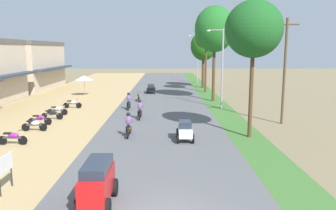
{
  "coord_description": "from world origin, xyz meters",
  "views": [
    {
      "loc": [
        0.28,
        -10.1,
        5.81
      ],
      "look_at": [
        0.49,
        15.08,
        1.52
      ],
      "focal_mm": 35.18,
      "sensor_mm": 36.0,
      "label": 1
    }
  ],
  "objects": [
    {
      "name": "parked_motorbike_third",
      "position": [
        -9.3,
        14.56,
        0.55
      ],
      "size": [
        1.8,
        0.54,
        0.94
      ],
      "color": "black",
      "rests_on": "dirt_shoulder"
    },
    {
      "name": "motorbike_ahead_fourth",
      "position": [
        -2.71,
        26.42,
        0.57
      ],
      "size": [
        0.54,
        1.8,
        0.94
      ],
      "color": "black",
      "rests_on": "road_strip"
    },
    {
      "name": "parked_motorbike_fourth",
      "position": [
        -9.05,
        16.58,
        0.55
      ],
      "size": [
        1.8,
        0.54,
        0.94
      ],
      "color": "black",
      "rests_on": "dirt_shoulder"
    },
    {
      "name": "car_sedan_black",
      "position": [
        -1.6,
        33.11,
        0.74
      ],
      "size": [
        1.1,
        2.26,
        1.19
      ],
      "color": "black",
      "rests_on": "road_strip"
    },
    {
      "name": "parked_motorbike_nearest",
      "position": [
        -8.98,
        9.3,
        0.55
      ],
      "size": [
        1.8,
        0.54,
        0.94
      ],
      "color": "black",
      "rests_on": "dirt_shoulder"
    },
    {
      "name": "median_tree_second",
      "position": [
        5.65,
        26.38,
        7.93
      ],
      "size": [
        4.34,
        4.34,
        10.4
      ],
      "color": "#4C351E",
      "rests_on": "median_strip"
    },
    {
      "name": "motorbike_ahead_third",
      "position": [
        -3.22,
        21.03,
        0.86
      ],
      "size": [
        0.54,
        1.8,
        1.66
      ],
      "color": "black",
      "rests_on": "road_strip"
    },
    {
      "name": "parked_motorbike_sixth",
      "position": [
        -8.84,
        21.88,
        0.55
      ],
      "size": [
        1.8,
        0.54,
        0.94
      ],
      "color": "black",
      "rests_on": "dirt_shoulder"
    },
    {
      "name": "vendor_umbrella",
      "position": [
        -9.76,
        30.57,
        2.31
      ],
      "size": [
        2.2,
        2.2,
        2.52
      ],
      "color": "#99999E",
      "rests_on": "dirt_shoulder"
    },
    {
      "name": "motorbike_foreground_rider",
      "position": [
        -2.14,
        11.1,
        0.86
      ],
      "size": [
        0.54,
        1.8,
        1.66
      ],
      "color": "black",
      "rests_on": "road_strip"
    },
    {
      "name": "median_tree_nearest",
      "position": [
        5.86,
        11.03,
        7.03
      ],
      "size": [
        3.64,
        3.64,
        8.81
      ],
      "color": "#4C351E",
      "rests_on": "median_strip"
    },
    {
      "name": "parked_motorbike_fifth",
      "position": [
        -9.21,
        18.41,
        0.55
      ],
      "size": [
        1.8,
        0.54,
        0.94
      ],
      "color": "black",
      "rests_on": "dirt_shoulder"
    },
    {
      "name": "utility_pole_near",
      "position": [
        9.47,
        15.19,
        4.25
      ],
      "size": [
        1.8,
        0.2,
        8.13
      ],
      "color": "brown",
      "rests_on": "ground"
    },
    {
      "name": "street_signboard",
      "position": [
        -6.24,
        2.67,
        1.11
      ],
      "size": [
        0.06,
        1.3,
        1.5
      ],
      "color": "#262628",
      "rests_on": "dirt_shoulder"
    },
    {
      "name": "car_hatchback_white",
      "position": [
        1.53,
        10.2,
        0.75
      ],
      "size": [
        1.04,
        2.0,
        1.23
      ],
      "color": "silver",
      "rests_on": "road_strip"
    },
    {
      "name": "shophouse_far",
      "position": [
        -19.97,
        38.18,
        3.46
      ],
      "size": [
        8.52,
        13.53,
        6.9
      ],
      "color": "#C6B299",
      "rests_on": "ground"
    },
    {
      "name": "motorbike_ahead_second",
      "position": [
        -1.82,
        16.67,
        0.86
      ],
      "size": [
        0.54,
        1.8,
        1.66
      ],
      "color": "black",
      "rests_on": "road_strip"
    },
    {
      "name": "median_tree_third",
      "position": [
        5.71,
        34.11,
        7.35
      ],
      "size": [
        3.06,
        3.06,
        8.92
      ],
      "color": "#4C351E",
      "rests_on": "median_strip"
    },
    {
      "name": "car_van_red",
      "position": [
        -2.22,
        1.34,
        1.02
      ],
      "size": [
        1.19,
        2.41,
        1.67
      ],
      "color": "red",
      "rests_on": "road_strip"
    },
    {
      "name": "median_tree_fourth",
      "position": [
        5.95,
        39.3,
        6.22
      ],
      "size": [
        3.81,
        3.81,
        8.37
      ],
      "color": "#4C351E",
      "rests_on": "median_strip"
    },
    {
      "name": "streetlamp_mid",
      "position": [
        5.8,
        46.63,
        4.75
      ],
      "size": [
        3.16,
        0.2,
        8.18
      ],
      "color": "gray",
      "rests_on": "median_strip"
    },
    {
      "name": "streetlamp_near",
      "position": [
        5.8,
        21.75,
        4.5
      ],
      "size": [
        3.16,
        0.2,
        7.69
      ],
      "color": "gray",
      "rests_on": "median_strip"
    },
    {
      "name": "parked_motorbike_second",
      "position": [
        -8.99,
        12.69,
        0.55
      ],
      "size": [
        1.8,
        0.54,
        0.94
      ],
      "color": "black",
      "rests_on": "dirt_shoulder"
    }
  ]
}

